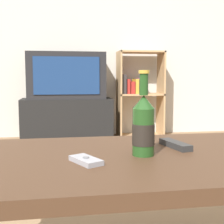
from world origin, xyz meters
The scene contains 8 objects.
back_wall centered at (0.00, 3.02, 1.30)m, with size 8.00×0.05×2.60m.
coffee_table centered at (0.00, 0.00, 0.41)m, with size 1.16×0.62×0.49m.
tv_stand centered at (-0.13, 2.74, 0.24)m, with size 1.04×0.42×0.48m.
television centered at (-0.13, 2.74, 0.75)m, with size 0.87×0.41×0.53m.
bookshelf centered at (0.74, 2.81, 0.55)m, with size 0.55×0.30×1.04m.
beer_bottle centered at (0.05, -0.01, 0.58)m, with size 0.07×0.07×0.26m.
cell_phone centered at (-0.13, -0.07, 0.50)m, with size 0.09×0.12×0.02m.
remote_control centered at (0.18, 0.07, 0.50)m, with size 0.07×0.15×0.02m.
Camera 1 is at (-0.20, -0.91, 0.73)m, focal length 50.00 mm.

